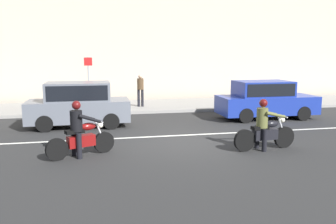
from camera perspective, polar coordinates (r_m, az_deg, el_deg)
The scene contains 10 objects.
ground_plane at distance 11.87m, azimuth 2.76°, elevation -4.80°, with size 80.00×80.00×0.00m, color #262626.
sidewalk_slab at distance 19.56m, azimuth -3.14°, elevation 1.01°, with size 40.00×4.40×0.14m, color gray.
building_facade at distance 22.91m, azimuth -4.63°, elevation 16.55°, with size 40.00×1.40×11.57m, color #B7A893.
lane_marking_stripe at distance 12.77m, azimuth 2.75°, elevation -3.77°, with size 18.00×0.14×0.01m, color silver.
motorcycle_with_rider_olive at distance 11.14m, azimuth 15.43°, elevation -2.69°, with size 2.08×0.71×1.57m.
motorcycle_with_rider_black_leather at distance 10.32m, azimuth -14.06°, elevation -3.47°, with size 1.91×1.00×1.62m.
parked_hatchback_slate_gray at distance 14.57m, azimuth -14.32°, elevation 1.31°, with size 4.01×1.76×1.80m.
parked_sedan_cobalt_blue at distance 16.52m, azimuth 15.50°, elevation 1.98°, with size 4.40×1.82×1.72m.
street_sign_post at distance 19.91m, azimuth -12.78°, elevation 5.73°, with size 0.44×0.08×2.62m.
pedestrian_bystander at distance 18.77m, azimuth -4.51°, elevation 3.94°, with size 0.34×0.34×1.71m.
Camera 1 is at (-2.92, -11.13, 2.90)m, focal length 37.51 mm.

